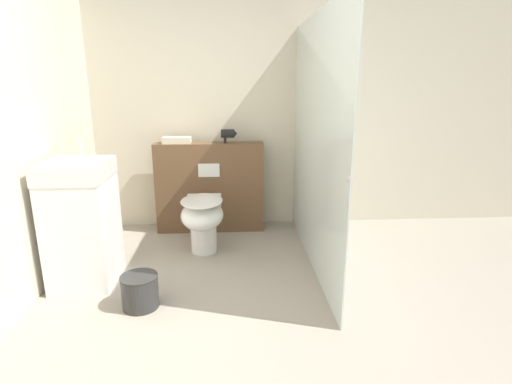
{
  "coord_description": "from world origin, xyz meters",
  "views": [
    {
      "loc": [
        0.02,
        -2.03,
        1.58
      ],
      "look_at": [
        0.23,
        1.4,
        0.62
      ],
      "focal_mm": 28.0,
      "sensor_mm": 36.0,
      "label": 1
    }
  ],
  "objects_px": {
    "toilet": "(203,218)",
    "waste_bin": "(140,291)",
    "hair_drier": "(228,134)",
    "sink_vanity": "(82,223)"
  },
  "relations": [
    {
      "from": "toilet",
      "to": "waste_bin",
      "type": "height_order",
      "value": "toilet"
    },
    {
      "from": "waste_bin",
      "to": "toilet",
      "type": "bearing_deg",
      "value": 66.76
    },
    {
      "from": "toilet",
      "to": "waste_bin",
      "type": "relative_size",
      "value": 2.44
    },
    {
      "from": "toilet",
      "to": "hair_drier",
      "type": "relative_size",
      "value": 3.91
    },
    {
      "from": "toilet",
      "to": "sink_vanity",
      "type": "height_order",
      "value": "sink_vanity"
    },
    {
      "from": "toilet",
      "to": "waste_bin",
      "type": "bearing_deg",
      "value": -113.24
    },
    {
      "from": "sink_vanity",
      "to": "hair_drier",
      "type": "xyz_separation_m",
      "value": [
        1.15,
        1.1,
        0.55
      ]
    },
    {
      "from": "hair_drier",
      "to": "waste_bin",
      "type": "relative_size",
      "value": 0.63
    },
    {
      "from": "toilet",
      "to": "waste_bin",
      "type": "xyz_separation_m",
      "value": [
        -0.39,
        -0.92,
        -0.23
      ]
    },
    {
      "from": "hair_drier",
      "to": "waste_bin",
      "type": "height_order",
      "value": "hair_drier"
    }
  ]
}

